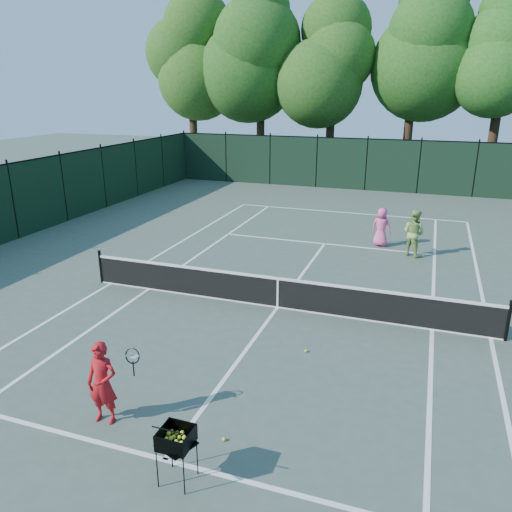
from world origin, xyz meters
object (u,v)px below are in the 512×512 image
(player_green, at_px, (414,233))
(ball_hopper, at_px, (176,438))
(coach, at_px, (103,383))
(player_pink, at_px, (381,227))
(loose_ball_midcourt, at_px, (306,351))
(loose_ball_near_cart, at_px, (224,439))

(player_green, bearing_deg, ball_hopper, 109.01)
(coach, xyz_separation_m, player_pink, (3.62, 12.70, -0.04))
(player_green, bearing_deg, loose_ball_midcourt, 108.33)
(player_pink, bearing_deg, coach, 84.76)
(ball_hopper, relative_size, loose_ball_near_cart, 13.87)
(ball_hopper, xyz_separation_m, loose_ball_midcourt, (0.92, 4.57, -0.76))
(loose_ball_midcourt, bearing_deg, player_green, 76.62)
(coach, bearing_deg, player_pink, 69.05)
(loose_ball_near_cart, xyz_separation_m, loose_ball_midcourt, (0.61, 3.48, 0.00))
(loose_ball_midcourt, bearing_deg, coach, -128.11)
(coach, height_order, loose_ball_near_cart, coach)
(player_pink, distance_m, player_green, 1.46)
(loose_ball_near_cart, height_order, loose_ball_midcourt, same)
(coach, distance_m, loose_ball_midcourt, 4.73)
(loose_ball_near_cart, distance_m, loose_ball_midcourt, 3.53)
(ball_hopper, distance_m, loose_ball_midcourt, 4.72)
(player_green, bearing_deg, player_pink, -1.44)
(loose_ball_near_cart, bearing_deg, loose_ball_midcourt, 80.10)
(coach, distance_m, loose_ball_near_cart, 2.41)
(coach, height_order, ball_hopper, coach)
(player_green, relative_size, ball_hopper, 1.82)
(coach, xyz_separation_m, loose_ball_midcourt, (2.88, 3.67, -0.76))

